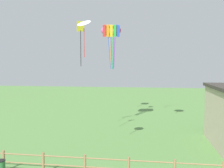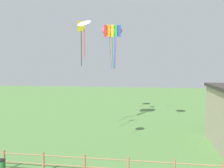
{
  "view_description": "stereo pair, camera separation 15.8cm",
  "coord_description": "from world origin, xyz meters",
  "px_view_note": "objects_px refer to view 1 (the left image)",
  "views": [
    {
      "loc": [
        2.1,
        -6.21,
        5.89
      ],
      "look_at": [
        0.0,
        8.22,
        4.79
      ],
      "focal_mm": 40.0,
      "sensor_mm": 36.0,
      "label": 1
    },
    {
      "loc": [
        2.26,
        -6.19,
        5.89
      ],
      "look_at": [
        0.0,
        8.22,
        4.79
      ],
      "focal_mm": 40.0,
      "sensor_mm": 36.0,
      "label": 2
    }
  ],
  "objects_px": {
    "kite_rainbow_parafoil": "(111,31)",
    "kite_yellow_diamond": "(81,36)",
    "kite_white_delta": "(84,24)",
    "trash_bin": "(1,168)"
  },
  "relations": [
    {
      "from": "kite_rainbow_parafoil",
      "to": "kite_yellow_diamond",
      "type": "distance_m",
      "value": 6.13
    },
    {
      "from": "kite_rainbow_parafoil",
      "to": "kite_white_delta",
      "type": "height_order",
      "value": "kite_rainbow_parafoil"
    },
    {
      "from": "kite_yellow_diamond",
      "to": "kite_white_delta",
      "type": "height_order",
      "value": "kite_yellow_diamond"
    },
    {
      "from": "trash_bin",
      "to": "kite_yellow_diamond",
      "type": "relative_size",
      "value": 0.28
    },
    {
      "from": "kite_white_delta",
      "to": "kite_rainbow_parafoil",
      "type": "bearing_deg",
      "value": 88.29
    },
    {
      "from": "trash_bin",
      "to": "kite_yellow_diamond",
      "type": "height_order",
      "value": "kite_yellow_diamond"
    },
    {
      "from": "kite_yellow_diamond",
      "to": "kite_rainbow_parafoil",
      "type": "bearing_deg",
      "value": 77.2
    },
    {
      "from": "trash_bin",
      "to": "kite_white_delta",
      "type": "bearing_deg",
      "value": 33.98
    },
    {
      "from": "kite_rainbow_parafoil",
      "to": "kite_yellow_diamond",
      "type": "height_order",
      "value": "kite_rainbow_parafoil"
    },
    {
      "from": "kite_yellow_diamond",
      "to": "trash_bin",
      "type": "bearing_deg",
      "value": -116.13
    }
  ]
}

